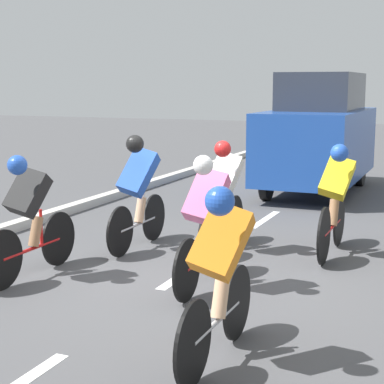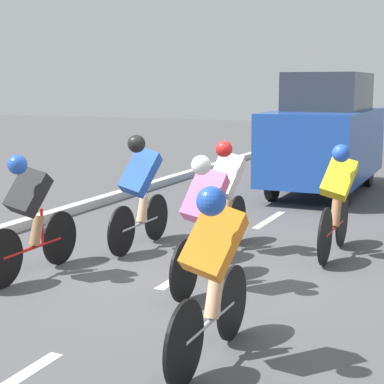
% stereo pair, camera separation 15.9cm
% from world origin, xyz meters
% --- Properties ---
extents(ground_plane, '(60.00, 60.00, 0.00)m').
position_xyz_m(ground_plane, '(0.00, 0.00, 0.00)').
color(ground_plane, '#4C4C4F').
extents(lane_stripe_mid, '(0.12, 1.40, 0.01)m').
position_xyz_m(lane_stripe_mid, '(0.00, -0.01, 0.00)').
color(lane_stripe_mid, white).
rests_on(lane_stripe_mid, ground).
extents(lane_stripe_far, '(0.12, 1.40, 0.01)m').
position_xyz_m(lane_stripe_far, '(0.00, -3.21, 0.00)').
color(lane_stripe_far, white).
rests_on(lane_stripe_far, ground).
extents(cyclist_white, '(0.43, 1.62, 1.47)m').
position_xyz_m(cyclist_white, '(-0.07, -1.04, 0.77)').
color(cyclist_white, black).
rests_on(cyclist_white, ground).
extents(cyclist_orange, '(0.45, 1.61, 1.45)m').
position_xyz_m(cyclist_orange, '(-1.22, 2.17, 0.77)').
color(cyclist_orange, black).
rests_on(cyclist_orange, ground).
extents(cyclist_black, '(0.42, 1.67, 1.42)m').
position_xyz_m(cyclist_black, '(1.50, 0.89, 0.74)').
color(cyclist_black, black).
rests_on(cyclist_black, ground).
extents(cyclist_pink, '(0.42, 1.65, 1.46)m').
position_xyz_m(cyclist_pink, '(-0.44, 0.48, 0.76)').
color(cyclist_pink, black).
rests_on(cyclist_pink, ground).
extents(cyclist_yellow, '(0.43, 1.71, 1.45)m').
position_xyz_m(cyclist_yellow, '(-1.43, -1.40, 0.75)').
color(cyclist_yellow, black).
rests_on(cyclist_yellow, ground).
extents(cyclist_blue, '(0.46, 1.60, 1.53)m').
position_xyz_m(cyclist_blue, '(0.99, -0.71, 0.82)').
color(cyclist_blue, black).
rests_on(cyclist_blue, ground).
extents(support_car, '(1.70, 4.00, 2.38)m').
position_xyz_m(support_car, '(-0.20, -6.18, 1.17)').
color(support_car, black).
rests_on(support_car, ground).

